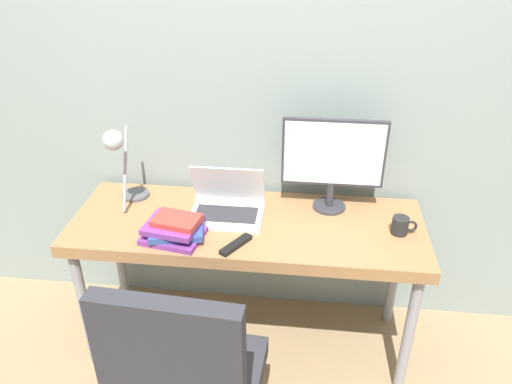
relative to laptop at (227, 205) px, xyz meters
name	(u,v)px	position (x,y,z in m)	size (l,w,h in m)	color
ground_plane	(241,382)	(0.10, -0.35, -0.81)	(12.00, 12.00, 0.00)	#937A56
wall_back	(256,86)	(0.10, 0.31, 0.49)	(8.00, 0.05, 2.60)	gray
desk	(247,234)	(0.10, -0.05, -0.12)	(1.66, 0.59, 0.76)	#996B42
laptop	(227,205)	(0.00, 0.00, 0.00)	(0.35, 0.25, 0.25)	silver
monitor	(333,158)	(0.49, 0.13, 0.22)	(0.48, 0.16, 0.46)	#333338
desk_lamp	(120,158)	(-0.49, 0.00, 0.23)	(0.14, 0.29, 0.43)	#4C4C51
office_chair	(184,379)	(-0.03, -0.80, -0.25)	(0.63, 0.65, 1.02)	black
book_stack	(175,229)	(-0.20, -0.22, 0.00)	(0.29, 0.25, 0.11)	#753384
tv_remote	(181,238)	(-0.17, -0.23, -0.04)	(0.08, 0.17, 0.02)	#4C4C51
media_remote	(236,245)	(0.08, -0.25, -0.04)	(0.13, 0.17, 0.02)	black
mug	(401,226)	(0.80, -0.07, -0.01)	(0.11, 0.07, 0.08)	black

